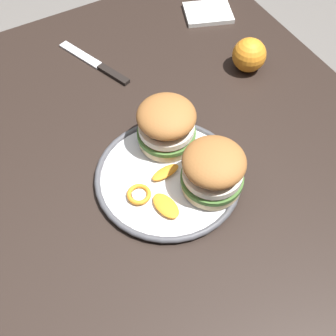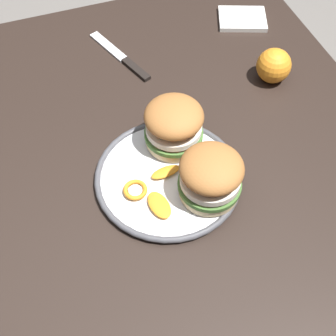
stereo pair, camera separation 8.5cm
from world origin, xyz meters
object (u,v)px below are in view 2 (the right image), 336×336
dinner_plate (168,177)px  sandwich_half_right (211,176)px  sandwich_half_left (174,124)px  whole_orange (274,66)px  dining_table (140,190)px  table_knife (123,59)px

dinner_plate → sandwich_half_right: bearing=44.5°
dinner_plate → sandwich_half_left: (-0.08, 0.04, 0.06)m
sandwich_half_left → whole_orange: (-0.11, 0.28, -0.03)m
sandwich_half_right → dining_table: bearing=-138.0°
dining_table → sandwich_half_right: bearing=42.0°
sandwich_half_left → table_knife: (-0.29, -0.02, -0.07)m
sandwich_half_left → whole_orange: bearing=111.8°
dinner_plate → sandwich_half_left: size_ratio=2.17×
dinner_plate → whole_orange: 0.37m
dining_table → sandwich_half_left: 0.18m
dinner_plate → whole_orange: whole_orange is taller
whole_orange → table_knife: size_ratio=0.37×
dining_table → table_knife: table_knife is taller
whole_orange → table_knife: 0.36m
sandwich_half_left → whole_orange: sandwich_half_left is taller
dining_table → dinner_plate: (0.06, 0.05, 0.10)m
sandwich_half_right → whole_orange: size_ratio=1.63×
sandwich_half_left → dinner_plate: bearing=-27.2°
sandwich_half_left → table_knife: bearing=-175.4°
dining_table → dinner_plate: bearing=39.1°
whole_orange → dining_table: bearing=-70.0°
sandwich_half_left → whole_orange: 0.31m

